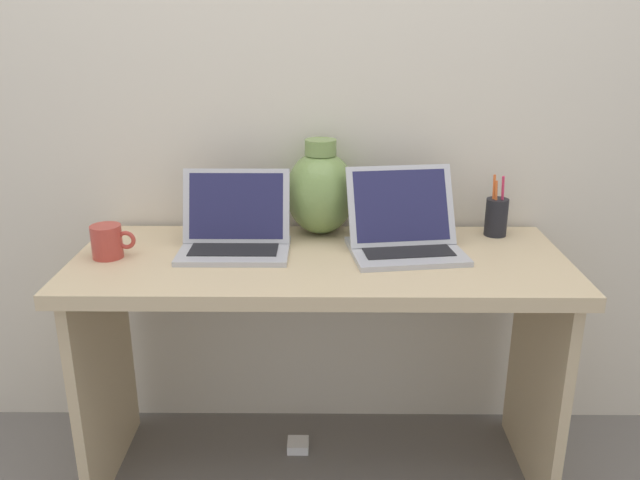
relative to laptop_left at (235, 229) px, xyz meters
The scene contains 9 objects.
ground_plane 0.82m from the laptop_left, 14.25° to the right, with size 6.00×6.00×0.00m, color slate.
back_wall 0.55m from the laptop_left, 46.12° to the left, with size 4.40×0.04×2.40m, color beige.
desk 0.33m from the laptop_left, 14.25° to the right, with size 1.39×0.55×0.72m.
laptop_left is the anchor object (origin of this frame).
laptop_right 0.49m from the laptop_left, ahead, with size 0.35×0.30×0.23m.
green_vase 0.30m from the laptop_left, 32.29° to the left, with size 0.21×0.21×0.29m.
coffee_mug 0.36m from the laptop_left, 168.49° to the right, with size 0.12×0.09×0.09m.
pen_cup 0.80m from the laptop_left, ahead, with size 0.07×0.07×0.19m.
power_brick 0.79m from the laptop_left, 10.72° to the left, with size 0.07×0.07×0.03m, color white.
Camera 1 is at (0.01, -1.71, 1.37)m, focal length 36.28 mm.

